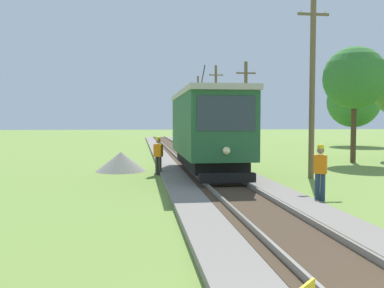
{
  "coord_description": "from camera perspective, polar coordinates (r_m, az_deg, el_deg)",
  "views": [
    {
      "loc": [
        -3.06,
        -2.77,
        2.46
      ],
      "look_at": [
        -0.72,
        15.43,
        1.48
      ],
      "focal_mm": 38.52,
      "sensor_mm": 36.0,
      "label": 1
    }
  ],
  "objects": [
    {
      "name": "tree_left_far",
      "position": [
        26.86,
        21.59,
        8.46
      ],
      "size": [
        3.74,
        3.74,
        6.98
      ],
      "color": "#4C3823",
      "rests_on": "ground"
    },
    {
      "name": "second_worker",
      "position": [
        19.13,
        -4.68,
        -1.37
      ],
      "size": [
        0.45,
        0.4,
        1.78
      ],
      "rotation": [
        0.0,
        0.0,
        1.04
      ],
      "color": "#38332D",
      "rests_on": "ground"
    },
    {
      "name": "gravel_pile",
      "position": [
        20.88,
        -9.81,
        -2.4
      ],
      "size": [
        2.54,
        2.54,
        0.97
      ],
      "primitive_type": "cone",
      "color": "gray",
      "rests_on": "ground"
    },
    {
      "name": "utility_pole_distant",
      "position": [
        52.9,
        0.81,
        5.01
      ],
      "size": [
        1.4,
        0.5,
        8.32
      ],
      "color": "brown",
      "rests_on": "ground"
    },
    {
      "name": "track_worker",
      "position": [
        13.41,
        17.35,
        -3.39
      ],
      "size": [
        0.45,
        0.41,
        1.78
      ],
      "rotation": [
        0.0,
        0.0,
        1.0
      ],
      "color": "navy",
      "rests_on": "ground"
    },
    {
      "name": "tree_right_near",
      "position": [
        46.09,
        21.47,
        5.52
      ],
      "size": [
        5.4,
        5.4,
        7.31
      ],
      "color": "#4C3823",
      "rests_on": "ground"
    },
    {
      "name": "utility_pole_near_tram",
      "position": [
        18.81,
        16.31,
        8.04
      ],
      "size": [
        1.4,
        0.24,
        8.07
      ],
      "color": "brown",
      "rests_on": "ground"
    },
    {
      "name": "red_tram",
      "position": [
        18.52,
        2.18,
        2.24
      ],
      "size": [
        2.6,
        8.54,
        4.79
      ],
      "color": "#235633",
      "rests_on": "rail_right"
    },
    {
      "name": "utility_pole_far",
      "position": [
        40.47,
        3.34,
        5.37
      ],
      "size": [
        1.4,
        0.58,
        8.0
      ],
      "color": "brown",
      "rests_on": "ground"
    },
    {
      "name": "utility_pole_mid",
      "position": [
        29.4,
        7.44,
        4.96
      ],
      "size": [
        1.4,
        0.31,
        6.7
      ],
      "color": "brown",
      "rests_on": "ground"
    }
  ]
}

